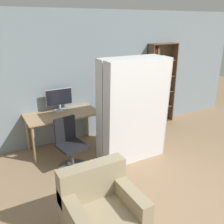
{
  "coord_description": "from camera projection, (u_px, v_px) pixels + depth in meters",
  "views": [
    {
      "loc": [
        -2.29,
        -1.63,
        2.46
      ],
      "look_at": [
        -0.42,
        1.76,
        1.05
      ],
      "focal_mm": 40.0,
      "sensor_mm": 36.0,
      "label": 1
    }
  ],
  "objects": [
    {
      "name": "bookshelf",
      "position": [
        157.0,
        86.0,
        6.19
      ],
      "size": [
        0.74,
        0.26,
        1.98
      ],
      "color": "brown",
      "rests_on": "ground"
    },
    {
      "name": "mattress_far",
      "position": [
        128.0,
        108.0,
        4.64
      ],
      "size": [
        1.22,
        0.3,
        1.89
      ],
      "color": "silver",
      "rests_on": "ground"
    },
    {
      "name": "ground_plane",
      "position": [
        206.0,
        224.0,
        3.22
      ],
      "size": [
        16.0,
        16.0,
        0.0
      ],
      "primitive_type": "plane",
      "color": "#937556"
    },
    {
      "name": "desk",
      "position": [
        63.0,
        118.0,
        4.92
      ],
      "size": [
        1.42,
        0.69,
        0.76
      ],
      "color": "tan",
      "rests_on": "ground"
    },
    {
      "name": "mattress_near",
      "position": [
        137.0,
        112.0,
        4.41
      ],
      "size": [
        1.22,
        0.32,
        1.89
      ],
      "color": "silver",
      "rests_on": "ground"
    },
    {
      "name": "office_chair",
      "position": [
        70.0,
        148.0,
        4.37
      ],
      "size": [
        0.52,
        0.52,
        0.91
      ],
      "color": "#4C4C51",
      "rests_on": "ground"
    },
    {
      "name": "armchair",
      "position": [
        101.0,
        213.0,
        2.96
      ],
      "size": [
        0.85,
        0.8,
        0.85
      ],
      "color": "gray",
      "rests_on": "ground"
    },
    {
      "name": "monitor",
      "position": [
        59.0,
        99.0,
        4.98
      ],
      "size": [
        0.54,
        0.25,
        0.45
      ],
      "color": "#B7B7BC",
      "rests_on": "desk"
    },
    {
      "name": "wall_back",
      "position": [
        96.0,
        76.0,
        5.42
      ],
      "size": [
        8.0,
        0.06,
        2.7
      ],
      "color": "gray",
      "rests_on": "ground"
    }
  ]
}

